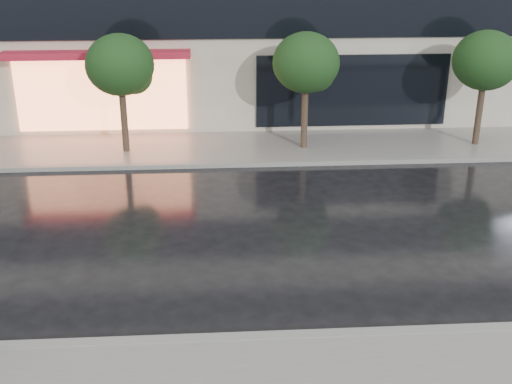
{
  "coord_description": "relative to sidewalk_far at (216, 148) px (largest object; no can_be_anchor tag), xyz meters",
  "views": [
    {
      "loc": [
        0.04,
        -10.76,
        6.87
      ],
      "look_at": [
        0.91,
        2.8,
        1.4
      ],
      "focal_mm": 45.0,
      "sensor_mm": 36.0,
      "label": 1
    }
  ],
  "objects": [
    {
      "name": "ground",
      "position": [
        0.0,
        -10.25,
        -0.06
      ],
      "size": [
        120.0,
        120.0,
        0.0
      ],
      "primitive_type": "plane",
      "color": "black",
      "rests_on": "ground"
    },
    {
      "name": "curb_near",
      "position": [
        0.0,
        -11.25,
        0.01
      ],
      "size": [
        60.0,
        0.25,
        0.14
      ],
      "primitive_type": "cube",
      "color": "gray",
      "rests_on": "ground"
    },
    {
      "name": "tree_mid_west",
      "position": [
        -2.94,
        -0.22,
        2.86
      ],
      "size": [
        2.2,
        2.2,
        3.99
      ],
      "color": "#33261C",
      "rests_on": "ground"
    },
    {
      "name": "sidewalk_far",
      "position": [
        0.0,
        0.0,
        0.0
      ],
      "size": [
        60.0,
        3.5,
        0.12
      ],
      "primitive_type": "cube",
      "color": "slate",
      "rests_on": "ground"
    },
    {
      "name": "tree_far_east",
      "position": [
        9.06,
        -0.22,
        2.86
      ],
      "size": [
        2.2,
        2.2,
        3.99
      ],
      "color": "#33261C",
      "rests_on": "ground"
    },
    {
      "name": "tree_mid_east",
      "position": [
        3.06,
        -0.22,
        2.86
      ],
      "size": [
        2.2,
        2.2,
        3.99
      ],
      "color": "#33261C",
      "rests_on": "ground"
    },
    {
      "name": "curb_far",
      "position": [
        0.0,
        -1.75,
        0.01
      ],
      "size": [
        60.0,
        0.25,
        0.14
      ],
      "primitive_type": "cube",
      "color": "gray",
      "rests_on": "ground"
    }
  ]
}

